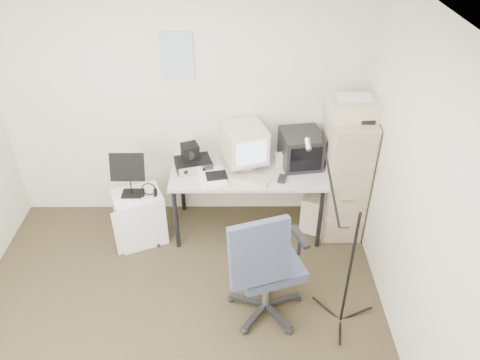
{
  "coord_description": "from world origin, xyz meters",
  "views": [
    {
      "loc": [
        0.53,
        -2.37,
        3.25
      ],
      "look_at": [
        0.55,
        0.95,
        0.95
      ],
      "focal_mm": 35.0,
      "sensor_mm": 36.0,
      "label": 1
    }
  ],
  "objects_px": {
    "filing_cabinet": "(343,174)",
    "desk": "(248,199)",
    "office_chair": "(267,262)",
    "side_cart": "(140,217)"
  },
  "relations": [
    {
      "from": "filing_cabinet",
      "to": "desk",
      "type": "relative_size",
      "value": 0.87
    },
    {
      "from": "desk",
      "to": "office_chair",
      "type": "relative_size",
      "value": 1.31
    },
    {
      "from": "desk",
      "to": "office_chair",
      "type": "distance_m",
      "value": 1.14
    },
    {
      "from": "office_chair",
      "to": "filing_cabinet",
      "type": "bearing_deg",
      "value": 36.27
    },
    {
      "from": "office_chair",
      "to": "side_cart",
      "type": "height_order",
      "value": "office_chair"
    },
    {
      "from": "desk",
      "to": "office_chair",
      "type": "height_order",
      "value": "office_chair"
    },
    {
      "from": "filing_cabinet",
      "to": "side_cart",
      "type": "xyz_separation_m",
      "value": [
        -2.03,
        -0.21,
        -0.37
      ]
    },
    {
      "from": "office_chair",
      "to": "desk",
      "type": "bearing_deg",
      "value": 78.82
    },
    {
      "from": "filing_cabinet",
      "to": "side_cart",
      "type": "distance_m",
      "value": 2.07
    },
    {
      "from": "desk",
      "to": "filing_cabinet",
      "type": "bearing_deg",
      "value": 1.81
    }
  ]
}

